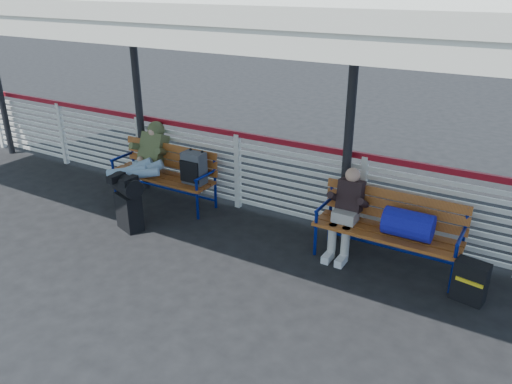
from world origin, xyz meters
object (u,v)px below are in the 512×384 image
Objects in this scene: bench_right at (399,224)px; suitcase_side at (470,282)px; traveler_man at (142,165)px; bench_left at (175,168)px; companion_person at (346,212)px; luggage_stack at (128,200)px.

bench_right is 1.03m from suitcase_side.
traveler_man is at bearing -176.43° from bench_right.
companion_person reaches higher than bench_left.
bench_right is 0.68m from companion_person.
bench_left is 2.88m from companion_person.
bench_left is 0.52m from traveler_man.
bench_left is 3.55m from bench_right.
luggage_stack is at bearing -63.30° from traveler_man.
bench_right is at bearing 0.63° from companion_person.
luggage_stack is 0.45× the size of bench_left.
suitcase_side is (4.51, 0.63, -0.20)m from luggage_stack.
traveler_man is at bearing 135.03° from luggage_stack.
traveler_man is at bearing -170.89° from suitcase_side.
traveler_man is 1.43× the size of companion_person.
companion_person is (2.88, -0.10, -0.01)m from bench_left.
companion_person is at bearing -179.37° from bench_right.
luggage_stack is 0.45× the size of bench_right.
suitcase_side is at bearing -10.54° from companion_person.
luggage_stack is 1.67× the size of suitcase_side.
companion_person reaches higher than luggage_stack.
suitcase_side is (4.48, -0.40, -0.36)m from bench_left.
bench_right is 3.67× the size of suitcase_side.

